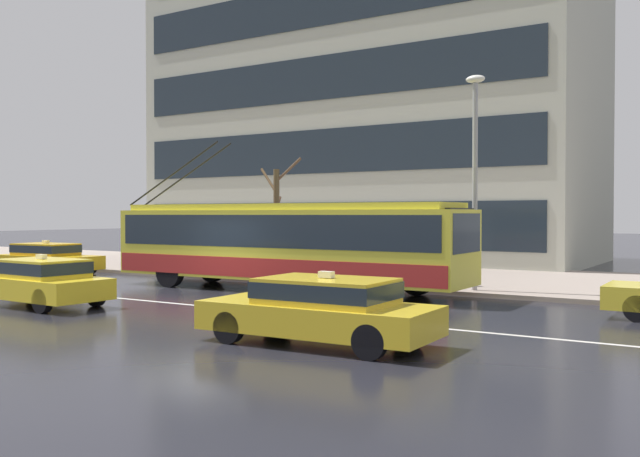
{
  "coord_description": "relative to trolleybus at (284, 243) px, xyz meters",
  "views": [
    {
      "loc": [
        14.16,
        -15.22,
        2.47
      ],
      "look_at": [
        2.55,
        3.12,
        2.02
      ],
      "focal_mm": 39.03,
      "sensor_mm": 36.0,
      "label": 1
    }
  ],
  "objects": [
    {
      "name": "taxi_oncoming_near",
      "position": [
        -3.45,
        -6.52,
        -0.85
      ],
      "size": [
        4.31,
        1.97,
        1.39
      ],
      "color": "yellow",
      "rests_on": "ground_plane"
    },
    {
      "name": "ground_plane",
      "position": [
        -1.26,
        -3.0,
        -1.55
      ],
      "size": [
        160.0,
        160.0,
        0.0
      ],
      "primitive_type": "plane",
      "color": "#22222A"
    },
    {
      "name": "sidewalk_slab",
      "position": [
        -1.26,
        6.6,
        -1.48
      ],
      "size": [
        80.0,
        10.0,
        0.14
      ],
      "primitive_type": "cube",
      "color": "gray",
      "rests_on": "ground_plane"
    },
    {
      "name": "pedestrian_at_shelter",
      "position": [
        4.38,
        3.24,
        -0.38
      ],
      "size": [
        0.51,
        0.51,
        1.73
      ],
      "color": "#544752",
      "rests_on": "sidewalk_slab"
    },
    {
      "name": "lane_centre_line",
      "position": [
        -1.26,
        -4.2,
        -1.55
      ],
      "size": [
        72.0,
        0.14,
        0.01
      ],
      "primitive_type": "cube",
      "color": "silver",
      "rests_on": "ground_plane"
    },
    {
      "name": "trolleybus",
      "position": [
        0.0,
        0.0,
        0.0
      ],
      "size": [
        12.73,
        2.66,
        4.93
      ],
      "color": "yellow",
      "rests_on": "ground_plane"
    },
    {
      "name": "taxi_queued_behind_bus",
      "position": [
        -11.85,
        -0.1,
        -0.85
      ],
      "size": [
        4.74,
        2.0,
        1.39
      ],
      "color": "gold",
      "rests_on": "ground_plane"
    },
    {
      "name": "street_tree_bare",
      "position": [
        -3.8,
        4.84,
        0.92
      ],
      "size": [
        2.13,
        1.01,
        4.64
      ],
      "color": "brown",
      "rests_on": "sidewalk_slab"
    },
    {
      "name": "bus_shelter",
      "position": [
        -0.67,
        3.44,
        0.56
      ],
      "size": [
        3.83,
        1.64,
        2.65
      ],
      "color": "gray",
      "rests_on": "sidewalk_slab"
    },
    {
      "name": "taxi_oncoming_far",
      "position": [
        5.91,
        -7.14,
        -0.85
      ],
      "size": [
        4.59,
        1.98,
        1.39
      ],
      "color": "yellow",
      "rests_on": "ground_plane"
    },
    {
      "name": "street_lamp",
      "position": [
        5.55,
        2.23,
        2.48
      ],
      "size": [
        0.6,
        0.32,
        6.56
      ],
      "color": "#929499",
      "rests_on": "sidewalk_slab"
    },
    {
      "name": "pedestrian_approaching_curb",
      "position": [
        -4.29,
        3.84,
        0.16
      ],
      "size": [
        1.26,
        1.26,
        1.98
      ],
      "color": "#4F454C",
      "rests_on": "sidewalk_slab"
    },
    {
      "name": "office_tower_corner_left",
      "position": [
        -5.44,
        15.98,
        9.43
      ],
      "size": [
        23.85,
        11.27,
        21.94
      ],
      "color": "#B4B7A6",
      "rests_on": "ground_plane"
    }
  ]
}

